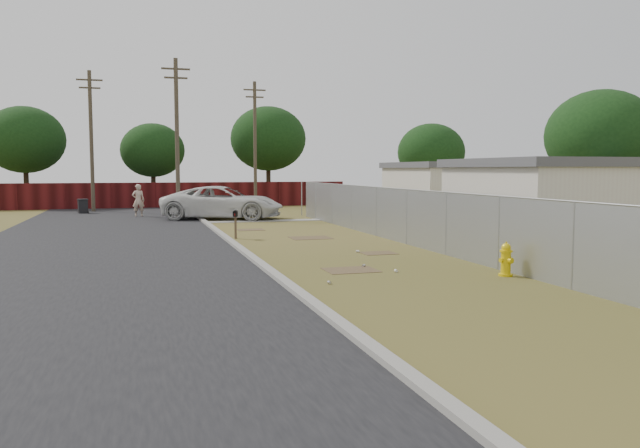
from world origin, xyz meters
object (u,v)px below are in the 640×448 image
object	(u,v)px
trash_bin	(83,206)
mailbox	(235,216)
fire_hydrant	(506,260)
pickup_truck	(223,203)
pedestrian	(138,200)

from	to	relation	value
trash_bin	mailbox	bearing A→B (deg)	-67.63
fire_hydrant	trash_bin	xyz separation A→B (m)	(-12.22, 27.37, 0.05)
fire_hydrant	mailbox	xyz separation A→B (m)	(-5.30, 10.57, 0.48)
pickup_truck	trash_bin	size ratio (longest dim) A/B	7.27
fire_hydrant	trash_bin	distance (m)	29.97
pedestrian	trash_bin	bearing A→B (deg)	-46.93
mailbox	pickup_truck	distance (m)	9.90
fire_hydrant	pickup_truck	xyz separation A→B (m)	(-4.48, 20.43, 0.50)
fire_hydrant	trash_bin	world-z (taller)	trash_bin
fire_hydrant	pickup_truck	world-z (taller)	pickup_truck
fire_hydrant	pickup_truck	size ratio (longest dim) A/B	0.14
pickup_truck	pedestrian	xyz separation A→B (m)	(-4.44, 3.13, 0.03)
pickup_truck	pedestrian	distance (m)	5.43
pickup_truck	trash_bin	xyz separation A→B (m)	(-7.74, 6.94, -0.45)
pedestrian	trash_bin	world-z (taller)	pedestrian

